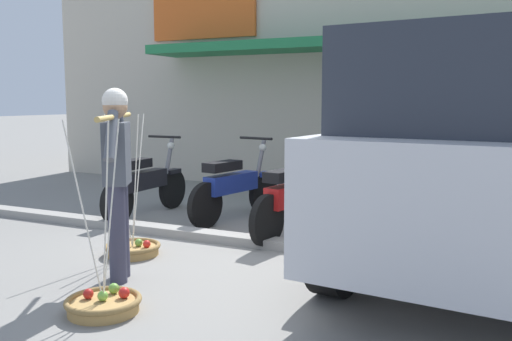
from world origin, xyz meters
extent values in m
plane|color=gray|center=(0.00, 0.00, 0.00)|extent=(90.00, 90.00, 0.00)
cube|color=gray|center=(0.00, 0.70, 0.05)|extent=(20.00, 0.24, 0.10)
cylinder|color=#38384C|center=(-0.44, -0.94, 0.43)|extent=(0.15, 0.15, 0.86)
cylinder|color=#38384C|center=(-0.53, -0.78, 0.43)|extent=(0.15, 0.15, 0.86)
cube|color=#474C56|center=(-0.49, -0.86, 1.13)|extent=(0.34, 0.39, 0.54)
sphere|color=tan|center=(-0.49, -0.86, 1.53)|extent=(0.21, 0.21, 0.21)
sphere|color=silver|center=(-0.49, -0.86, 1.58)|extent=(0.22, 0.22, 0.22)
cylinder|color=#474C56|center=(-0.37, -1.07, 1.30)|extent=(0.25, 0.34, 0.43)
cylinder|color=#474C56|center=(-0.61, -0.65, 1.30)|extent=(0.25, 0.34, 0.43)
cylinder|color=tan|center=(-0.49, -0.86, 1.45)|extent=(0.83, 1.39, 0.04)
cylinder|color=#B2894C|center=(-0.09, -1.54, 0.04)|extent=(0.53, 0.53, 0.09)
torus|color=olive|center=(-0.09, -1.54, 0.10)|extent=(0.57, 0.57, 0.05)
sphere|color=red|center=(0.01, -1.43, 0.13)|extent=(0.09, 0.09, 0.09)
sphere|color=#77B946|center=(-0.09, -1.54, 0.13)|extent=(0.08, 0.08, 0.08)
sphere|color=red|center=(-0.22, -1.56, 0.13)|extent=(0.08, 0.08, 0.08)
sphere|color=#6BA53F|center=(-0.13, -1.38, 0.13)|extent=(0.08, 0.08, 0.08)
cylinder|color=silver|center=(-0.09, -1.42, 0.77)|extent=(0.01, 0.26, 1.36)
cylinder|color=silver|center=(-0.19, -1.60, 0.77)|extent=(0.22, 0.13, 1.36)
cylinder|color=silver|center=(0.02, -1.60, 0.77)|extent=(0.22, 0.13, 1.36)
cylinder|color=#B2894C|center=(-0.89, -0.18, 0.04)|extent=(0.53, 0.53, 0.09)
torus|color=olive|center=(-0.89, -0.18, 0.10)|extent=(0.57, 0.57, 0.05)
sphere|color=red|center=(-0.72, -0.15, 0.13)|extent=(0.08, 0.08, 0.08)
sphere|color=#659C3B|center=(-0.83, -0.15, 0.13)|extent=(0.08, 0.08, 0.08)
sphere|color=red|center=(-0.98, -0.18, 0.13)|extent=(0.09, 0.09, 0.09)
cylinder|color=silver|center=(-0.89, -0.06, 0.77)|extent=(0.01, 0.26, 1.36)
cylinder|color=silver|center=(-0.99, -0.24, 0.77)|extent=(0.22, 0.13, 1.36)
cylinder|color=silver|center=(-0.78, -0.24, 0.77)|extent=(0.22, 0.13, 1.36)
cylinder|color=black|center=(-1.95, 2.12, 0.29)|extent=(0.08, 0.58, 0.58)
cylinder|color=black|center=(-1.95, 0.88, 0.29)|extent=(0.08, 0.58, 0.58)
cube|color=black|center=(-1.95, 2.12, 0.55)|extent=(0.14, 0.28, 0.06)
cube|color=black|center=(-1.95, 1.40, 0.51)|extent=(0.20, 0.90, 0.24)
cube|color=black|center=(-1.95, 1.22, 0.75)|extent=(0.22, 0.56, 0.12)
cylinder|color=slate|center=(-1.95, 2.02, 0.68)|extent=(0.06, 0.30, 0.76)
cylinder|color=black|center=(-1.95, 1.94, 1.07)|extent=(0.54, 0.04, 0.04)
sphere|color=silver|center=(-1.95, 2.10, 0.93)|extent=(0.11, 0.11, 0.11)
cylinder|color=black|center=(-0.60, 2.41, 0.29)|extent=(0.19, 0.58, 0.58)
cylinder|color=black|center=(-0.83, 1.19, 0.29)|extent=(0.19, 0.58, 0.58)
cube|color=navy|center=(-0.60, 2.41, 0.55)|extent=(0.19, 0.30, 0.06)
cube|color=navy|center=(-0.73, 1.70, 0.51)|extent=(0.36, 0.92, 0.24)
cube|color=black|center=(-0.77, 1.53, 0.75)|extent=(0.32, 0.59, 0.12)
cylinder|color=slate|center=(-0.62, 2.31, 0.68)|extent=(0.11, 0.30, 0.76)
cylinder|color=black|center=(-0.63, 2.23, 1.07)|extent=(0.54, 0.14, 0.04)
sphere|color=silver|center=(-0.60, 2.39, 0.93)|extent=(0.11, 0.11, 0.11)
cylinder|color=black|center=(0.44, 1.94, 0.29)|extent=(0.18, 0.59, 0.58)
cylinder|color=black|center=(0.23, 0.72, 0.29)|extent=(0.18, 0.59, 0.58)
cube|color=red|center=(0.44, 1.94, 0.55)|extent=(0.19, 0.30, 0.06)
cube|color=red|center=(0.32, 1.23, 0.51)|extent=(0.35, 0.92, 0.24)
cube|color=black|center=(0.29, 1.06, 0.75)|extent=(0.31, 0.59, 0.12)
cylinder|color=slate|center=(0.43, 1.84, 0.68)|extent=(0.11, 0.30, 0.76)
cylinder|color=black|center=(0.41, 1.77, 1.07)|extent=(0.54, 0.13, 0.04)
sphere|color=silver|center=(0.44, 1.92, 0.93)|extent=(0.11, 0.11, 0.11)
cube|color=silver|center=(2.45, 0.96, 0.86)|extent=(2.35, 4.86, 0.96)
cube|color=#282D38|center=(2.43, 0.81, 1.72)|extent=(2.06, 3.82, 0.76)
cylinder|color=black|center=(1.65, 2.50, 0.38)|extent=(0.33, 0.78, 0.76)
cylinder|color=black|center=(1.36, -0.40, 0.38)|extent=(0.33, 0.78, 0.76)
cube|color=beige|center=(0.04, 7.17, 2.10)|extent=(13.00, 5.00, 4.20)
cube|color=#237F47|center=(0.04, 4.17, 2.50)|extent=(7.15, 1.00, 0.16)
cube|color=#DB5B1E|center=(-2.88, 4.62, 3.20)|extent=(2.20, 0.08, 0.90)
cube|color=black|center=(1.99, 4.65, 1.00)|extent=(1.10, 0.06, 2.00)
cube|color=olive|center=(1.80, 2.43, 0.16)|extent=(0.44, 0.36, 0.32)
camera|label=1|loc=(2.69, -4.68, 1.59)|focal=39.08mm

